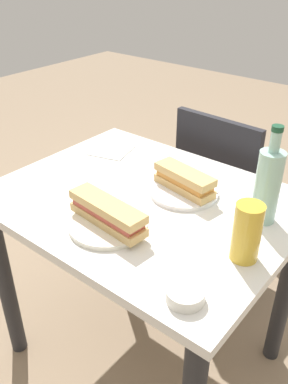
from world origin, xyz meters
TOP-DOWN VIEW (x-y plane):
  - ground_plane at (0.00, 0.00)m, footprint 8.00×8.00m
  - dining_table at (0.00, 0.00)m, footprint 0.94×0.74m
  - chair_far at (-0.00, 0.57)m, footprint 0.42×0.42m
  - plate_near at (0.08, 0.10)m, footprint 0.22×0.22m
  - baguette_sandwich_near at (0.08, 0.10)m, footprint 0.22×0.11m
  - knife_near at (0.08, 0.15)m, footprint 0.18×0.01m
  - plate_far at (0.02, -0.19)m, footprint 0.22×0.22m
  - baguette_sandwich_far at (0.02, -0.19)m, footprint 0.26×0.09m
  - knife_far at (0.02, -0.14)m, footprint 0.18×0.05m
  - water_bottle at (0.35, 0.12)m, footprint 0.07×0.07m
  - beer_glass at (0.38, -0.07)m, footprint 0.07×0.07m
  - olive_bowl at (0.35, -0.28)m, footprint 0.09×0.09m
  - paper_napkin at (-0.32, 0.19)m, footprint 0.17×0.17m

SIDE VIEW (x-z plane):
  - ground_plane at x=0.00m, z-range 0.00..0.00m
  - chair_far at x=0.00m, z-range 0.06..0.93m
  - dining_table at x=0.00m, z-range 0.23..0.97m
  - paper_napkin at x=-0.32m, z-range 0.74..0.74m
  - plate_near at x=0.08m, z-range 0.74..0.75m
  - plate_far at x=0.02m, z-range 0.74..0.75m
  - olive_bowl at x=0.35m, z-range 0.74..0.77m
  - knife_near at x=0.08m, z-range 0.75..0.76m
  - knife_far at x=0.02m, z-range 0.75..0.76m
  - baguette_sandwich_far at x=0.02m, z-range 0.75..0.82m
  - baguette_sandwich_near at x=0.08m, z-range 0.75..0.82m
  - beer_glass at x=0.38m, z-range 0.74..0.90m
  - water_bottle at x=0.35m, z-range 0.71..1.00m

